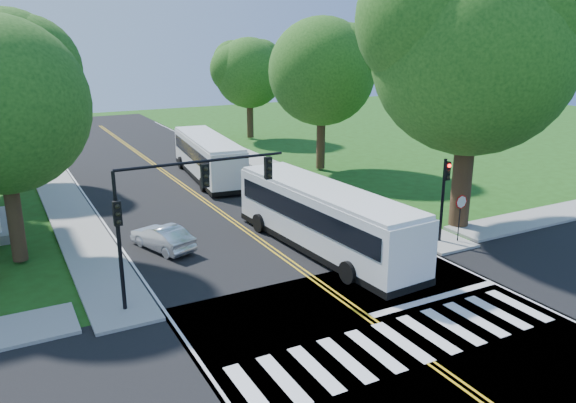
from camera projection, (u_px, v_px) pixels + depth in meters
ground at (393, 336)px, 20.47m from camera, size 140.00×140.00×0.00m
road at (215, 208)px, 35.69m from camera, size 14.00×96.00×0.01m
cross_road at (393, 336)px, 20.47m from camera, size 60.00×12.00×0.01m
center_line at (194, 193)px, 39.07m from camera, size 0.36×70.00×0.01m
edge_line_w at (93, 207)px, 36.00m from camera, size 0.12×70.00×0.01m
edge_line_e at (281, 182)px, 42.15m from camera, size 0.12×70.00×0.01m
crosswalk at (402, 342)px, 20.04m from camera, size 12.60×3.00×0.01m
stop_bar at (436, 298)px, 23.40m from camera, size 6.60×0.40×0.01m
sidewalk_nw at (62, 197)px, 37.84m from camera, size 2.60×40.00×0.15m
sidewalk_ne at (280, 171)px, 45.35m from camera, size 2.60×40.00×0.15m
tree_ne_big at (473, 54)px, 29.50m from camera, size 10.80×10.80×14.91m
tree_west_far at (0, 89)px, 38.89m from camera, size 7.60×7.60×10.67m
tree_east_mid at (322, 72)px, 43.76m from camera, size 8.40×8.40×11.93m
tree_east_far at (249, 73)px, 58.02m from camera, size 7.20×7.20×10.34m
signal_nw at (177, 199)px, 22.02m from camera, size 7.15×0.46×5.66m
signal_ne at (444, 189)px, 28.79m from camera, size 0.30×0.46×4.40m
stop_sign at (461, 207)px, 29.03m from camera, size 0.76×0.08×2.53m
bus_lead at (324, 217)px, 28.21m from camera, size 3.74×12.96×3.32m
bus_follow at (208, 156)px, 42.91m from camera, size 3.98×12.49×3.18m
hatchback at (162, 237)px, 28.57m from camera, size 2.58×4.18×1.30m
suv at (378, 225)px, 30.33m from camera, size 2.59×5.20×1.42m
dark_sedan at (329, 204)px, 34.36m from camera, size 2.94×4.65×1.26m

